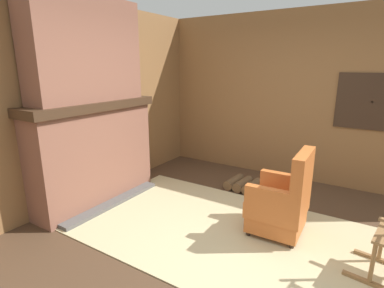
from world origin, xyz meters
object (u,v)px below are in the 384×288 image
object	(u,v)px
firewood_stack	(243,184)
storage_case	(107,93)
oil_lamp_vase	(71,96)
armchair	(282,203)

from	to	relation	value
firewood_stack	storage_case	world-z (taller)	storage_case
oil_lamp_vase	storage_case	xyz separation A→B (m)	(0.00, 0.58, -0.01)
armchair	firewood_stack	distance (m)	1.30
firewood_stack	oil_lamp_vase	xyz separation A→B (m)	(-1.62, -1.71, 1.41)
armchair	firewood_stack	world-z (taller)	armchair
armchair	storage_case	xyz separation A→B (m)	(-2.47, -0.19, 1.11)
armchair	oil_lamp_vase	distance (m)	2.82
storage_case	armchair	bearing A→B (deg)	4.47
armchair	oil_lamp_vase	world-z (taller)	oil_lamp_vase
firewood_stack	storage_case	size ratio (longest dim) A/B	2.38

